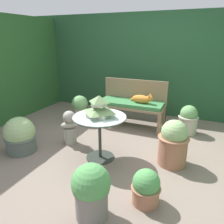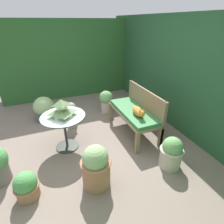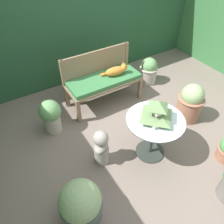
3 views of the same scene
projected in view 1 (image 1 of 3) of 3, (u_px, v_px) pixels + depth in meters
ground at (117, 151)px, 3.39m from camera, size 30.00×30.00×0.00m
foliage_hedge_back at (156, 63)px, 5.19m from camera, size 6.40×1.00×2.19m
garden_bench at (131, 105)px, 4.22m from camera, size 1.28×0.54×0.51m
bench_backrest at (135, 92)px, 4.37m from camera, size 1.28×0.06×0.89m
cat at (142, 99)px, 4.06m from camera, size 0.45×0.21×0.20m
patio_table at (100, 125)px, 3.04m from camera, size 0.74×0.74×0.65m
pagoda_birdhouse at (99, 108)px, 2.96m from camera, size 0.37×0.37×0.30m
garden_bust at (70, 127)px, 3.56m from camera, size 0.32×0.31×0.57m
potted_plant_path_edge at (188, 120)px, 3.97m from camera, size 0.37×0.37×0.53m
potted_plant_bench_left at (80, 108)px, 4.48m from camera, size 0.33×0.33×0.56m
potted_plant_table_far at (173, 143)px, 2.96m from camera, size 0.42×0.42×0.65m
potted_plant_hedge_corner at (20, 136)px, 3.32m from camera, size 0.48×0.48×0.56m
potted_plant_patio_mid at (146, 187)px, 2.28m from camera, size 0.32×0.32×0.39m
potted_plant_table_near at (91, 190)px, 2.07m from camera, size 0.38×0.38×0.57m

